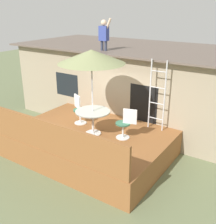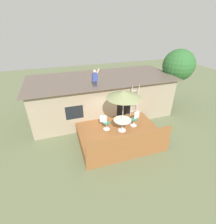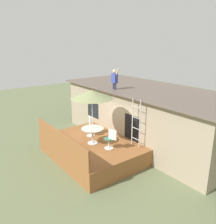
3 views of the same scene
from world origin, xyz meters
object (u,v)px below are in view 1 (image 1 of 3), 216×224
Objects in this scene: patio_table at (93,116)px; step_ladder at (157,96)px; patio_chair_left at (79,110)px; person_figure at (104,33)px; patio_umbrella at (91,57)px; patio_chair_right at (125,124)px.

step_ladder is (1.42, 1.39, 0.51)m from patio_table.
patio_chair_left is (-0.90, 0.45, -0.13)m from patio_table.
person_figure reaches higher than patio_chair_left.
patio_chair_left is at bearing 153.29° from patio_table.
patio_umbrella is at bearing 90.00° from patio_table.
patio_chair_left is 1.87m from patio_chair_right.
person_figure reaches higher than step_ladder.
patio_umbrella is at bearing 0.00° from patio_chair_left.
patio_table is 1.01m from patio_chair_right.
patio_table is at bearing -0.00° from patio_chair_right.
patio_umbrella reaches higher than step_ladder.
patio_chair_right is at bearing -112.51° from step_ladder.
patio_table is 1.13× the size of patio_chair_left.
patio_umbrella is 2.76× the size of patio_chair_right.
patio_umbrella is (0.00, 0.00, 1.76)m from patio_table.
patio_chair_left is at bearing -21.70° from patio_chair_right.
patio_chair_left is (-0.90, 0.45, -1.89)m from patio_umbrella.
step_ladder is 2.39× the size of patio_chair_right.
patio_umbrella is 2.34m from step_ladder.
person_figure is 2.84m from patio_chair_left.
patio_umbrella is at bearing -135.60° from step_ladder.
step_ladder is 3.04m from person_figure.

